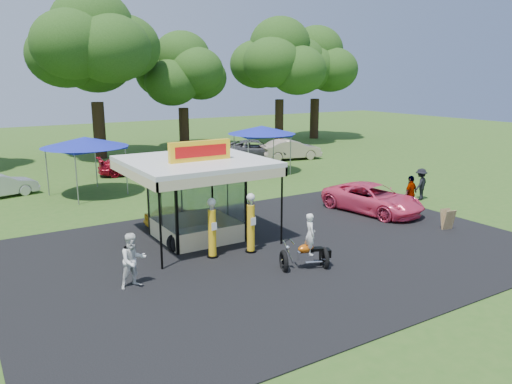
% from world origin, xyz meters
% --- Properties ---
extents(ground, '(120.00, 120.00, 0.00)m').
position_xyz_m(ground, '(0.00, 0.00, 0.00)').
color(ground, '#31591B').
rests_on(ground, ground).
extents(asphalt_apron, '(20.00, 14.00, 0.04)m').
position_xyz_m(asphalt_apron, '(0.00, 2.00, 0.02)').
color(asphalt_apron, black).
rests_on(asphalt_apron, ground).
extents(gas_station_kiosk, '(5.40, 5.40, 4.18)m').
position_xyz_m(gas_station_kiosk, '(-2.00, 4.99, 1.78)').
color(gas_station_kiosk, white).
rests_on(gas_station_kiosk, ground).
extents(gas_pump_left, '(0.43, 0.43, 2.32)m').
position_xyz_m(gas_pump_left, '(-2.49, 2.59, 1.11)').
color(gas_pump_left, black).
rests_on(gas_pump_left, ground).
extents(gas_pump_right, '(0.44, 0.44, 2.36)m').
position_xyz_m(gas_pump_right, '(-0.97, 2.31, 1.13)').
color(gas_pump_right, black).
rests_on(gas_pump_right, ground).
extents(motorcycle, '(1.86, 1.34, 2.11)m').
position_xyz_m(motorcycle, '(-0.13, -0.16, 0.82)').
color(motorcycle, black).
rests_on(motorcycle, ground).
extents(spare_tires, '(0.91, 0.67, 0.74)m').
position_xyz_m(spare_tires, '(-3.39, 3.88, 0.36)').
color(spare_tires, black).
rests_on(spare_tires, ground).
extents(a_frame_sign, '(0.56, 0.56, 0.93)m').
position_xyz_m(a_frame_sign, '(7.92, 0.21, 0.47)').
color(a_frame_sign, '#593819').
rests_on(a_frame_sign, ground).
extents(kiosk_car, '(2.82, 1.13, 0.96)m').
position_xyz_m(kiosk_car, '(-2.00, 7.20, 0.48)').
color(kiosk_car, yellow).
rests_on(kiosk_car, ground).
extents(pink_sedan, '(3.18, 5.47, 1.43)m').
position_xyz_m(pink_sedan, '(7.21, 4.09, 0.72)').
color(pink_sedan, '#F3426B').
rests_on(pink_sedan, ground).
extents(spectator_west, '(0.96, 0.79, 1.83)m').
position_xyz_m(spectator_west, '(-5.86, 1.54, 0.91)').
color(spectator_west, white).
rests_on(spectator_west, ground).
extents(spectator_east_a, '(1.28, 0.98, 1.75)m').
position_xyz_m(spectator_east_a, '(11.31, 4.60, 0.88)').
color(spectator_east_a, black).
rests_on(spectator_east_a, ground).
extents(spectator_east_b, '(1.15, 0.68, 1.83)m').
position_xyz_m(spectator_east_b, '(8.97, 3.25, 0.92)').
color(spectator_east_b, gray).
rests_on(spectator_east_b, ground).
extents(bg_car_b, '(4.72, 2.47, 1.30)m').
position_xyz_m(bg_car_b, '(0.16, 20.00, 0.65)').
color(bg_car_b, maroon).
rests_on(bg_car_b, ground).
extents(bg_car_c, '(5.26, 2.83, 1.70)m').
position_xyz_m(bg_car_c, '(5.35, 19.64, 0.85)').
color(bg_car_c, '#A9A9AD').
rests_on(bg_car_c, ground).
extents(bg_car_d, '(6.31, 4.87, 1.59)m').
position_xyz_m(bg_car_d, '(10.78, 20.86, 0.80)').
color(bg_car_d, '#4C4C4E').
rests_on(bg_car_d, ground).
extents(bg_car_e, '(5.19, 2.67, 1.63)m').
position_xyz_m(bg_car_e, '(13.21, 19.43, 0.81)').
color(bg_car_e, '#BCA890').
rests_on(bg_car_e, ground).
extents(tent_west, '(4.78, 4.78, 3.34)m').
position_xyz_m(tent_west, '(-3.91, 15.42, 3.02)').
color(tent_west, gray).
rests_on(tent_west, ground).
extents(tent_east, '(4.70, 4.70, 3.29)m').
position_xyz_m(tent_east, '(8.21, 15.97, 2.97)').
color(tent_east, gray).
rests_on(tent_east, ground).
extents(oak_far_c, '(11.03, 11.03, 13.00)m').
position_xyz_m(oak_far_c, '(0.23, 28.21, 8.25)').
color(oak_far_c, black).
rests_on(oak_far_c, ground).
extents(oak_far_d, '(8.74, 8.74, 10.41)m').
position_xyz_m(oak_far_d, '(8.58, 30.11, 6.63)').
color(oak_far_d, black).
rests_on(oak_far_d, ground).
extents(oak_far_e, '(10.12, 10.12, 12.05)m').
position_xyz_m(oak_far_e, '(18.46, 28.75, 7.69)').
color(oak_far_e, black).
rests_on(oak_far_e, ground).
extents(oak_far_f, '(9.59, 9.59, 11.55)m').
position_xyz_m(oak_far_f, '(23.71, 29.65, 7.42)').
color(oak_far_f, black).
rests_on(oak_far_f, ground).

